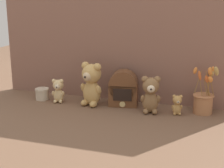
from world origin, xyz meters
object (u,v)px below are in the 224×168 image
at_px(teddy_bear_small, 58,90).
at_px(flower_vase, 204,99).
at_px(vintage_radio, 123,89).
at_px(teddy_bear_tiny, 177,104).
at_px(teddy_bear_large, 91,83).
at_px(teddy_bear_medium, 151,94).
at_px(decorative_tin_tall, 42,94).

relative_size(teddy_bear_small, flower_vase, 0.52).
bearing_deg(vintage_radio, flower_vase, 0.24).
xyz_separation_m(teddy_bear_small, teddy_bear_tiny, (0.73, 0.01, -0.02)).
distance_m(teddy_bear_large, teddy_bear_medium, 0.37).
bearing_deg(vintage_radio, teddy_bear_tiny, -10.77).
distance_m(vintage_radio, decorative_tin_tall, 0.53).
distance_m(teddy_bear_medium, teddy_bear_small, 0.58).
bearing_deg(teddy_bear_medium, teddy_bear_large, 176.46).
height_order(teddy_bear_large, teddy_bear_small, teddy_bear_large).
bearing_deg(teddy_bear_large, flower_vase, 5.14).
bearing_deg(vintage_radio, teddy_bear_small, -169.97).
distance_m(flower_vase, vintage_radio, 0.47).
xyz_separation_m(teddy_bear_medium, flower_vase, (0.29, 0.08, -0.03)).
relative_size(teddy_bear_large, vintage_radio, 1.22).
relative_size(teddy_bear_medium, decorative_tin_tall, 2.45).
xyz_separation_m(teddy_bear_large, teddy_bear_medium, (0.37, -0.02, -0.03)).
relative_size(teddy_bear_large, teddy_bear_small, 1.76).
bearing_deg(teddy_bear_large, decorative_tin_tall, 179.00).
bearing_deg(teddy_bear_medium, teddy_bear_tiny, 6.35).
distance_m(teddy_bear_small, vintage_radio, 0.41).
bearing_deg(flower_vase, teddy_bear_small, -175.22).
relative_size(teddy_bear_medium, teddy_bear_small, 1.42).
bearing_deg(teddy_bear_large, teddy_bear_small, -176.31).
relative_size(teddy_bear_medium, vintage_radio, 0.99).
relative_size(teddy_bear_small, teddy_bear_tiny, 1.30).
relative_size(vintage_radio, decorative_tin_tall, 2.48).
distance_m(teddy_bear_medium, decorative_tin_tall, 0.71).
relative_size(teddy_bear_large, teddy_bear_tiny, 2.30).
bearing_deg(teddy_bear_large, teddy_bear_tiny, -0.68).
bearing_deg(vintage_radio, decorative_tin_tall, -174.45).
height_order(teddy_bear_small, decorative_tin_tall, teddy_bear_small).
height_order(teddy_bear_medium, flower_vase, flower_vase).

